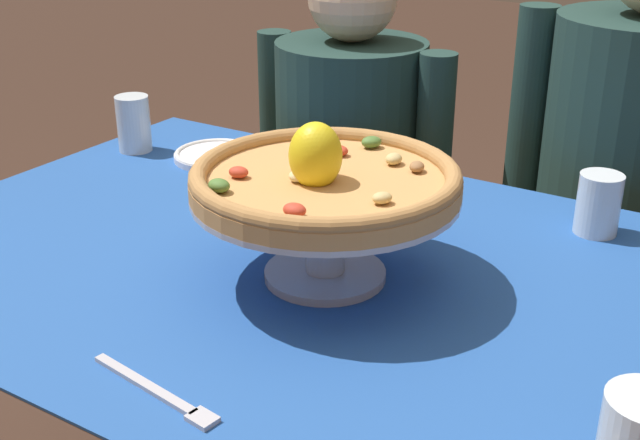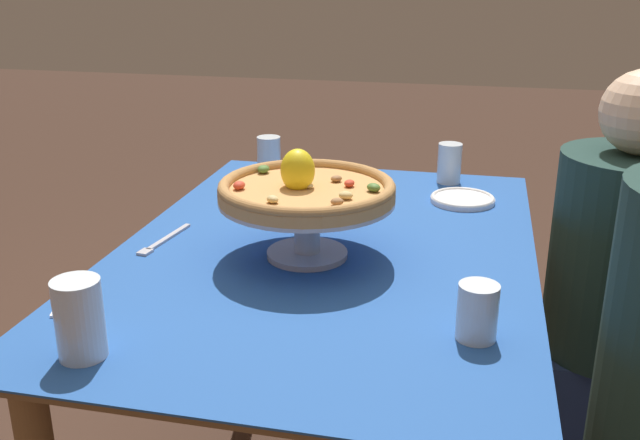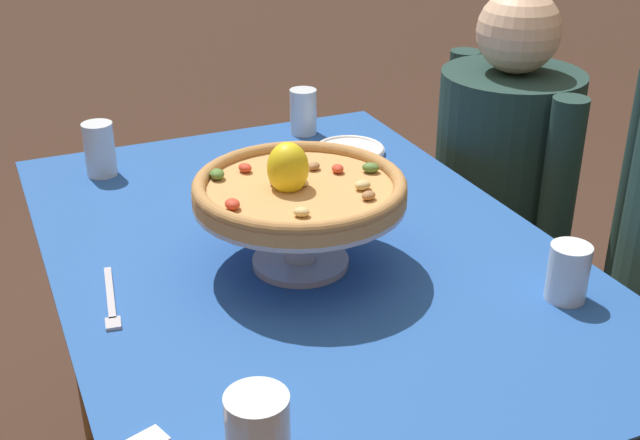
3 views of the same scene
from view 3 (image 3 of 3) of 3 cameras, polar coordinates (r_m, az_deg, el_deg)
dining_table at (r=1.58m, az=-1.12°, el=-5.44°), size 1.29×0.89×0.76m
pizza_stand at (r=1.43m, az=-1.38°, el=0.09°), size 0.37×0.37×0.13m
pizza at (r=1.40m, az=-1.46°, el=2.31°), size 0.37×0.37×0.10m
water_glass_front_left at (r=1.88m, az=-14.91°, el=4.49°), size 0.07×0.07×0.12m
water_glass_back_left at (r=2.06m, az=-1.16°, el=7.29°), size 0.07×0.07×0.11m
water_glass_back_right at (r=1.41m, az=16.69°, el=-3.68°), size 0.07×0.07×0.10m
side_plate at (r=1.94m, az=2.04°, el=4.84°), size 0.17×0.17×0.02m
dinner_fork at (r=1.40m, az=-14.21°, el=-5.43°), size 0.20×0.04×0.01m
diner_left at (r=2.16m, az=12.18°, el=-0.05°), size 0.50×0.34×1.13m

